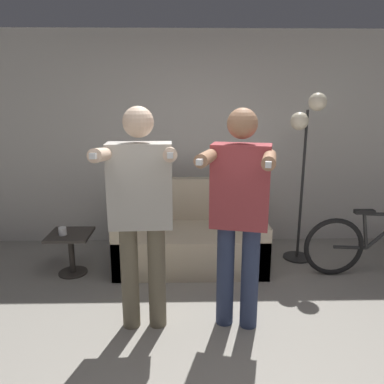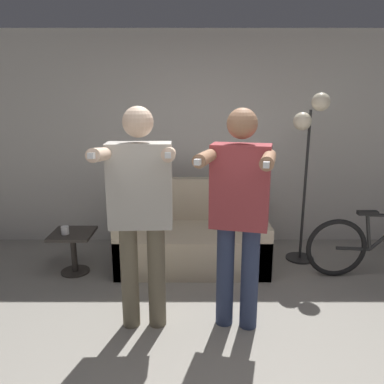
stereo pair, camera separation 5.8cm
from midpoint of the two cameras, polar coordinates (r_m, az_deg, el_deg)
The scene contains 10 objects.
ground_plane at distance 2.80m, azimuth 4.32°, elevation -26.22°, with size 16.00×16.00×0.00m, color gray.
wall_back at distance 4.69m, azimuth 2.25°, elevation 7.80°, with size 10.00×0.05×2.60m.
couch at distance 4.23m, azimuth 0.30°, elevation -7.17°, with size 1.60×0.89×0.91m.
person_left at distance 2.85m, azimuth -7.43°, elevation -1.89°, with size 0.56×0.69×1.76m.
person_right at distance 2.85m, azimuth 7.64°, elevation -2.20°, with size 0.61×0.76×1.75m.
cat at distance 4.36m, azimuth -5.16°, elevation 3.12°, with size 0.40×0.14×0.17m.
floor_lamp at distance 4.25m, azimuth 17.69°, elevation 8.10°, with size 0.37×0.32×1.87m.
side_table at distance 4.16m, azimuth -17.42°, elevation -7.57°, with size 0.43×0.43×0.45m.
cup at distance 4.08m, azimuth -18.55°, elevation -5.57°, with size 0.08×0.08×0.08m.
bicycle at distance 4.37m, azimuth 26.95°, elevation -7.38°, with size 1.53×0.07×0.71m.
Camera 2 is at (-0.17, -2.13, 1.81)m, focal length 35.00 mm.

